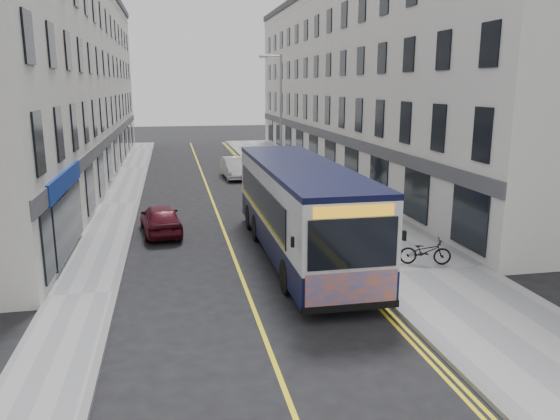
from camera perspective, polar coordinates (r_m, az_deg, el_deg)
name	(u,v)px	position (r m, az deg, el deg)	size (l,w,h in m)	color
ground	(240,273)	(18.83, -4.19, -6.59)	(140.00, 140.00, 0.00)	black
pavement_east	(322,196)	(31.41, 4.40, 1.47)	(4.50, 64.00, 0.12)	gray
pavement_west	(119,204)	(30.41, -16.48, 0.59)	(2.00, 64.00, 0.12)	gray
kerb_east	(284,197)	(30.89, 0.37, 1.32)	(0.18, 64.00, 0.13)	slate
kerb_west	(138,203)	(30.33, -14.60, 0.68)	(0.18, 64.00, 0.13)	slate
road_centre_line	(213,201)	(30.36, -7.04, 0.90)	(0.12, 64.00, 0.01)	yellow
road_dbl_yellow_inner	(276,199)	(30.81, -0.45, 1.17)	(0.10, 64.00, 0.01)	yellow
road_dbl_yellow_outer	(279,199)	(30.85, -0.08, 1.19)	(0.10, 64.00, 0.01)	yellow
terrace_east	(360,82)	(40.96, 8.35, 13.10)	(6.00, 46.00, 13.00)	silver
terrace_west	(61,82)	(39.23, -21.93, 12.34)	(6.00, 46.00, 13.00)	beige
streetlamp	(280,118)	(32.31, -0.05, 9.56)	(1.32, 0.18, 8.00)	#96989E
city_bus	(300,207)	(20.09, 2.09, 0.36)	(2.80, 12.03, 3.50)	black
bicycle	(425,251)	(19.84, 14.93, -4.19)	(0.62, 1.79, 0.94)	black
pedestrian_near	(312,184)	(29.85, 3.41, 2.78)	(0.66, 0.44, 1.82)	olive
pedestrian_far	(323,175)	(32.76, 4.48, 3.68)	(0.89, 0.69, 1.83)	black
car_white	(235,168)	(37.82, -4.71, 4.42)	(1.51, 4.32, 1.42)	silver
car_maroon	(161,219)	(24.03, -12.35, -0.89)	(1.57, 3.90, 1.33)	#4E0D19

